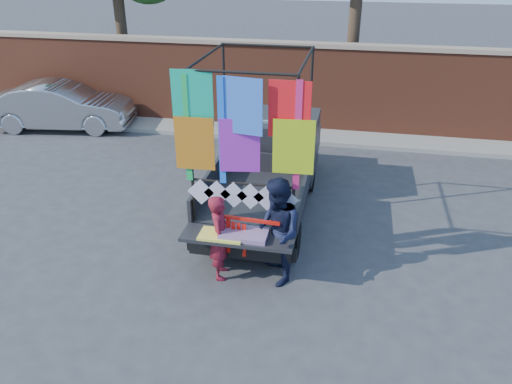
% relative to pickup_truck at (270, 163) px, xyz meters
% --- Properties ---
extents(ground, '(90.00, 90.00, 0.00)m').
position_rel_pickup_truck_xyz_m(ground, '(0.47, -2.24, -0.87)').
color(ground, '#38383A').
rests_on(ground, ground).
extents(brick_wall, '(30.00, 0.45, 2.61)m').
position_rel_pickup_truck_xyz_m(brick_wall, '(0.47, 4.76, 0.45)').
color(brick_wall, brown).
rests_on(brick_wall, ground).
extents(curb, '(30.00, 1.20, 0.12)m').
position_rel_pickup_truck_xyz_m(curb, '(0.47, 4.06, -0.81)').
color(curb, gray).
rests_on(curb, ground).
extents(pickup_truck, '(2.19, 5.51, 3.47)m').
position_rel_pickup_truck_xyz_m(pickup_truck, '(0.00, 0.00, 0.00)').
color(pickup_truck, black).
rests_on(pickup_truck, ground).
extents(sedan, '(4.41, 2.08, 1.40)m').
position_rel_pickup_truck_xyz_m(sedan, '(-7.05, 3.41, -0.17)').
color(sedan, '#A8ACAF').
rests_on(sedan, ground).
extents(woman, '(0.46, 0.61, 1.52)m').
position_rel_pickup_truck_xyz_m(woman, '(-0.31, -3.01, -0.11)').
color(woman, maroon).
rests_on(woman, ground).
extents(man, '(1.00, 1.10, 1.85)m').
position_rel_pickup_truck_xyz_m(man, '(0.63, -2.93, 0.06)').
color(man, '#141933').
rests_on(man, ground).
extents(streamer_bundle, '(1.06, 0.13, 0.73)m').
position_rel_pickup_truck_xyz_m(streamer_bundle, '(0.04, -2.99, 0.04)').
color(streamer_bundle, red).
rests_on(streamer_bundle, ground).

